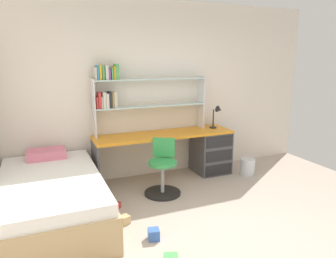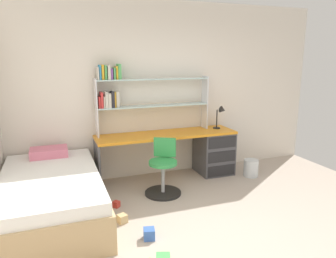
# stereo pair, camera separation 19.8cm
# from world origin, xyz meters

# --- Properties ---
(ground_plane) EXTENTS (5.70, 5.59, 0.02)m
(ground_plane) POSITION_xyz_m (0.00, 0.00, -0.01)
(ground_plane) COLOR #B2A393
(room_shell) EXTENTS (5.70, 5.59, 2.78)m
(room_shell) POSITION_xyz_m (-1.18, 1.17, 1.39)
(room_shell) COLOR silver
(room_shell) RESTS_ON ground_plane
(desk) EXTENTS (2.22, 0.57, 0.75)m
(desk) POSITION_xyz_m (0.62, 1.99, 0.42)
(desk) COLOR orange
(desk) RESTS_ON ground_plane
(bookshelf_hutch) EXTENTS (1.80, 0.22, 1.07)m
(bookshelf_hutch) POSITION_xyz_m (-0.46, 2.16, 1.39)
(bookshelf_hutch) COLOR silver
(bookshelf_hutch) RESTS_ON desk
(desk_lamp) EXTENTS (0.20, 0.17, 0.38)m
(desk_lamp) POSITION_xyz_m (0.97, 2.00, 1.00)
(desk_lamp) COLOR black
(desk_lamp) RESTS_ON desk
(swivel_chair) EXTENTS (0.52, 0.52, 0.78)m
(swivel_chair) POSITION_xyz_m (-0.23, 1.47, 0.31)
(swivel_chair) COLOR black
(swivel_chair) RESTS_ON ground_plane
(bed_platform) EXTENTS (1.18, 2.05, 0.67)m
(bed_platform) POSITION_xyz_m (-1.74, 1.27, 0.28)
(bed_platform) COLOR tan
(bed_platform) RESTS_ON ground_plane
(waste_bin) EXTENTS (0.24, 0.24, 0.28)m
(waste_bin) POSITION_xyz_m (1.34, 1.61, 0.14)
(waste_bin) COLOR silver
(waste_bin) RESTS_ON ground_plane
(toy_block_red_0) EXTENTS (0.11, 0.11, 0.08)m
(toy_block_red_0) POSITION_xyz_m (-0.96, 1.27, 0.04)
(toy_block_red_0) COLOR red
(toy_block_red_0) RESTS_ON ground_plane
(toy_block_natural_1) EXTENTS (0.13, 0.13, 0.10)m
(toy_block_natural_1) POSITION_xyz_m (-0.97, 0.84, 0.05)
(toy_block_natural_1) COLOR tan
(toy_block_natural_1) RESTS_ON ground_plane
(toy_block_blue_4) EXTENTS (0.14, 0.14, 0.12)m
(toy_block_blue_4) POSITION_xyz_m (-0.77, 0.40, 0.06)
(toy_block_blue_4) COLOR #3860B7
(toy_block_blue_4) RESTS_ON ground_plane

